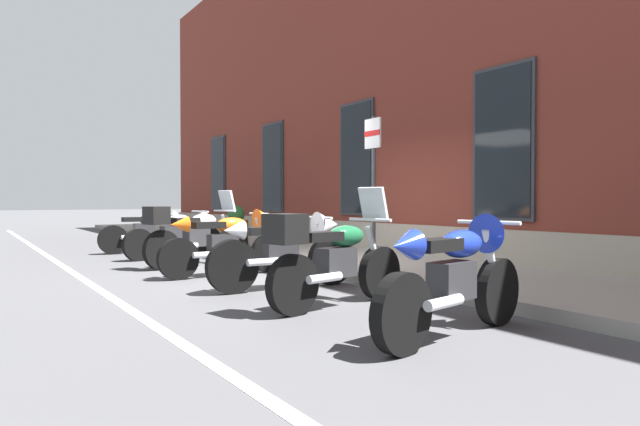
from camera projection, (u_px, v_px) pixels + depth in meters
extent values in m
plane|color=#424244|center=(297.00, 271.00, 9.34)|extent=(140.00, 140.00, 0.00)
cube|color=gray|center=(362.00, 261.00, 10.07)|extent=(33.92, 2.72, 0.15)
cube|color=silver|center=(94.00, 286.00, 7.62)|extent=(33.92, 0.12, 0.01)
cube|color=maroon|center=(542.00, 67.00, 12.70)|extent=(27.92, 7.41, 8.41)
cube|color=gray|center=(417.00, 243.00, 10.77)|extent=(27.92, 0.10, 0.70)
cube|color=#2D2D33|center=(218.00, 173.00, 19.14)|extent=(1.22, 0.06, 2.52)
cube|color=black|center=(218.00, 173.00, 19.13)|extent=(1.10, 0.03, 2.40)
cube|color=#2D2D33|center=(273.00, 168.00, 15.78)|extent=(1.22, 0.06, 2.52)
cube|color=black|center=(272.00, 168.00, 15.77)|extent=(1.10, 0.03, 2.40)
cube|color=#2D2D33|center=(357.00, 159.00, 12.42)|extent=(1.22, 0.06, 2.52)
cube|color=black|center=(356.00, 158.00, 12.41)|extent=(1.10, 0.03, 2.40)
cube|color=#2D2D33|center=(503.00, 143.00, 9.06)|extent=(1.22, 0.06, 2.52)
cube|color=black|center=(502.00, 143.00, 9.05)|extent=(1.10, 0.03, 2.40)
cylinder|color=black|center=(178.00, 237.00, 12.95)|extent=(0.12, 0.63, 0.63)
cylinder|color=black|center=(113.00, 240.00, 12.17)|extent=(0.12, 0.63, 0.63)
cylinder|color=silver|center=(174.00, 227.00, 12.89)|extent=(0.07, 0.30, 0.61)
cube|color=#28282B|center=(144.00, 231.00, 12.53)|extent=(0.22, 0.44, 0.32)
ellipsoid|color=black|center=(151.00, 220.00, 12.60)|extent=(0.26, 0.52, 0.24)
cube|color=black|center=(134.00, 219.00, 12.40)|extent=(0.22, 0.48, 0.10)
cylinder|color=silver|center=(170.00, 212.00, 12.84)|extent=(0.62, 0.04, 0.04)
cylinder|color=silver|center=(132.00, 237.00, 12.27)|extent=(0.09, 0.45, 0.09)
sphere|color=silver|center=(174.00, 215.00, 12.88)|extent=(0.18, 0.18, 0.18)
cylinder|color=black|center=(208.00, 241.00, 11.87)|extent=(0.24, 0.64, 0.63)
cylinder|color=black|center=(138.00, 245.00, 10.79)|extent=(0.24, 0.64, 0.63)
cylinder|color=silver|center=(203.00, 229.00, 11.79)|extent=(0.13, 0.32, 0.63)
cube|color=#28282B|center=(172.00, 234.00, 11.29)|extent=(0.30, 0.47, 0.32)
ellipsoid|color=slate|center=(179.00, 220.00, 11.39)|extent=(0.36, 0.56, 0.24)
cube|color=black|center=(162.00, 220.00, 11.13)|extent=(0.31, 0.51, 0.10)
cylinder|color=silver|center=(200.00, 212.00, 11.73)|extent=(0.62, 0.16, 0.04)
cylinder|color=silver|center=(162.00, 241.00, 11.00)|extent=(0.18, 0.46, 0.09)
sphere|color=silver|center=(203.00, 215.00, 11.79)|extent=(0.18, 0.18, 0.18)
cylinder|color=black|center=(232.00, 245.00, 10.50)|extent=(0.28, 0.68, 0.67)
cylinder|color=black|center=(162.00, 250.00, 9.41)|extent=(0.28, 0.68, 0.67)
cylinder|color=silver|center=(228.00, 231.00, 10.42)|extent=(0.15, 0.32, 0.65)
cube|color=#28282B|center=(197.00, 237.00, 9.91)|extent=(0.32, 0.48, 0.32)
ellipsoid|color=#B7BABF|center=(204.00, 221.00, 10.02)|extent=(0.38, 0.57, 0.24)
cube|color=black|center=(185.00, 221.00, 9.74)|extent=(0.33, 0.52, 0.10)
cylinder|color=silver|center=(224.00, 211.00, 10.35)|extent=(0.61, 0.19, 0.04)
cylinder|color=silver|center=(186.00, 246.00, 9.62)|extent=(0.20, 0.46, 0.09)
cube|color=#B2BCC6|center=(227.00, 201.00, 10.39)|extent=(0.38, 0.23, 0.40)
cube|color=black|center=(156.00, 215.00, 9.33)|extent=(0.43, 0.40, 0.30)
cylinder|color=black|center=(269.00, 253.00, 9.09)|extent=(0.14, 0.62, 0.62)
cylinder|color=black|center=(178.00, 259.00, 8.23)|extent=(0.14, 0.62, 0.62)
cylinder|color=silver|center=(263.00, 237.00, 9.03)|extent=(0.08, 0.32, 0.65)
cube|color=#28282B|center=(223.00, 245.00, 8.63)|extent=(0.23, 0.45, 0.32)
ellipsoid|color=orange|center=(232.00, 225.00, 8.71)|extent=(0.28, 0.53, 0.24)
cube|color=black|center=(209.00, 225.00, 8.49)|extent=(0.24, 0.49, 0.10)
cylinder|color=silver|center=(259.00, 214.00, 8.97)|extent=(0.62, 0.06, 0.04)
cylinder|color=silver|center=(208.00, 255.00, 8.36)|extent=(0.10, 0.45, 0.09)
cone|color=orange|center=(266.00, 220.00, 9.05)|extent=(0.37, 0.35, 0.36)
cone|color=orange|center=(179.00, 225.00, 8.23)|extent=(0.25, 0.27, 0.24)
cylinder|color=black|center=(331.00, 260.00, 7.75)|extent=(0.13, 0.68, 0.68)
cylinder|color=black|center=(232.00, 267.00, 6.99)|extent=(0.13, 0.68, 0.68)
cylinder|color=silver|center=(325.00, 243.00, 7.69)|extent=(0.08, 0.30, 0.60)
cube|color=#28282B|center=(281.00, 250.00, 7.34)|extent=(0.23, 0.44, 0.32)
ellipsoid|color=silver|center=(291.00, 231.00, 7.41)|extent=(0.27, 0.52, 0.24)
cube|color=black|center=(265.00, 231.00, 7.21)|extent=(0.23, 0.48, 0.10)
cylinder|color=silver|center=(320.00, 218.00, 7.64)|extent=(0.62, 0.05, 0.04)
cylinder|color=silver|center=(264.00, 262.00, 7.08)|extent=(0.10, 0.45, 0.09)
cone|color=silver|center=(328.00, 225.00, 7.71)|extent=(0.37, 0.35, 0.36)
cone|color=silver|center=(234.00, 230.00, 6.99)|extent=(0.24, 0.26, 0.24)
cylinder|color=black|center=(380.00, 273.00, 6.61)|extent=(0.24, 0.64, 0.63)
cylinder|color=black|center=(293.00, 285.00, 5.66)|extent=(0.24, 0.64, 0.63)
cylinder|color=silver|center=(374.00, 252.00, 6.54)|extent=(0.13, 0.32, 0.64)
cube|color=#28282B|center=(336.00, 262.00, 6.09)|extent=(0.30, 0.48, 0.32)
ellipsoid|color=#195633|center=(346.00, 236.00, 6.19)|extent=(0.36, 0.56, 0.24)
cube|color=black|center=(321.00, 237.00, 5.93)|extent=(0.31, 0.51, 0.10)
cylinder|color=silver|center=(370.00, 220.00, 6.47)|extent=(0.61, 0.16, 0.04)
cylinder|color=silver|center=(325.00, 278.00, 5.80)|extent=(0.18, 0.46, 0.09)
cube|color=#B2BCC6|center=(373.00, 204.00, 6.51)|extent=(0.38, 0.21, 0.40)
cube|color=black|center=(285.00, 229.00, 5.57)|extent=(0.42, 0.39, 0.30)
cylinder|color=black|center=(497.00, 291.00, 5.24)|extent=(0.25, 0.64, 0.63)
cylinder|color=black|center=(402.00, 314.00, 4.20)|extent=(0.25, 0.64, 0.63)
cylinder|color=silver|center=(492.00, 264.00, 5.17)|extent=(0.14, 0.33, 0.66)
cube|color=#28282B|center=(452.00, 281.00, 4.68)|extent=(0.31, 0.48, 0.32)
ellipsoid|color=#192D9E|center=(461.00, 244.00, 4.78)|extent=(0.36, 0.56, 0.24)
cube|color=black|center=(436.00, 245.00, 4.51)|extent=(0.32, 0.52, 0.10)
cylinder|color=silver|center=(488.00, 222.00, 5.10)|extent=(0.61, 0.17, 0.04)
cylinder|color=silver|center=(444.00, 303.00, 4.39)|extent=(0.18, 0.46, 0.09)
cone|color=#192D9E|center=(495.00, 233.00, 5.19)|extent=(0.42, 0.41, 0.36)
cone|color=#192D9E|center=(404.00, 246.00, 4.21)|extent=(0.29, 0.31, 0.24)
cylinder|color=#4C4C51|center=(374.00, 193.00, 8.36)|extent=(0.06, 0.06, 2.27)
cube|color=white|center=(373.00, 133.00, 8.33)|extent=(0.36, 0.03, 0.44)
cube|color=red|center=(372.00, 133.00, 8.32)|extent=(0.36, 0.01, 0.08)
cylinder|color=brown|center=(236.00, 232.00, 13.28)|extent=(0.56, 0.56, 0.56)
cylinder|color=black|center=(236.00, 232.00, 13.28)|extent=(0.59, 0.59, 0.04)
sphere|color=#28602D|center=(236.00, 214.00, 13.27)|extent=(0.40, 0.40, 0.40)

